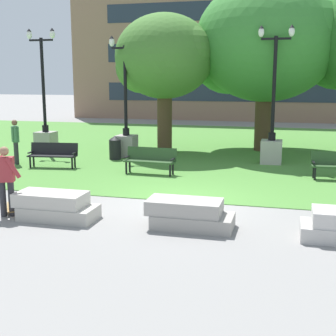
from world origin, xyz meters
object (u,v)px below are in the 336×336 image
(skateboard, at_px, (11,208))
(lamp_post_left, at_px, (45,128))
(person_skateboarder, at_px, (6,177))
(park_bench_near_right, at_px, (150,159))
(lamp_post_center, at_px, (272,136))
(lamp_post_right, at_px, (126,133))
(trash_bin, at_px, (115,148))
(person_bystander_near_lawn, at_px, (15,139))
(concrete_block_left, at_px, (189,214))
(concrete_block_center, at_px, (55,206))
(park_bench_far_left, at_px, (53,153))

(skateboard, xyz_separation_m, lamp_post_left, (-3.88, 8.84, 1.01))
(person_skateboarder, relative_size, park_bench_near_right, 0.94)
(lamp_post_center, relative_size, lamp_post_right, 1.05)
(trash_bin, distance_m, person_bystander_near_lawn, 3.88)
(concrete_block_left, xyz_separation_m, trash_bin, (-4.75, 7.87, 0.20))
(skateboard, xyz_separation_m, lamp_post_center, (6.05, 8.40, 0.98))
(person_skateboarder, height_order, trash_bin, person_skateboarder)
(lamp_post_right, bearing_deg, person_skateboarder, -89.48)
(person_skateboarder, height_order, lamp_post_center, lamp_post_center)
(concrete_block_center, height_order, trash_bin, trash_bin)
(concrete_block_center, relative_size, trash_bin, 2.00)
(lamp_post_right, distance_m, trash_bin, 0.95)
(park_bench_near_right, xyz_separation_m, lamp_post_center, (3.99, 3.07, 0.53))
(lamp_post_left, distance_m, trash_bin, 3.93)
(person_skateboarder, bearing_deg, lamp_post_center, 55.96)
(lamp_post_left, bearing_deg, concrete_block_left, -46.65)
(skateboard, bearing_deg, lamp_post_left, 113.70)
(park_bench_near_right, bearing_deg, lamp_post_center, 37.58)
(lamp_post_left, height_order, lamp_post_center, lamp_post_left)
(park_bench_far_left, height_order, lamp_post_left, lamp_post_left)
(concrete_block_center, distance_m, lamp_post_center, 9.89)
(concrete_block_center, relative_size, skateboard, 2.01)
(skateboard, bearing_deg, trash_bin, 91.18)
(park_bench_far_left, height_order, lamp_post_center, lamp_post_center)
(person_bystander_near_lawn, bearing_deg, lamp_post_center, 15.27)
(lamp_post_right, bearing_deg, park_bench_far_left, -121.88)
(concrete_block_center, xyz_separation_m, lamp_post_right, (-1.31, 8.78, 0.72))
(skateboard, height_order, lamp_post_center, lamp_post_center)
(lamp_post_center, xyz_separation_m, lamp_post_right, (-5.99, 0.10, -0.04))
(concrete_block_center, height_order, park_bench_near_right, park_bench_near_right)
(concrete_block_left, relative_size, lamp_post_right, 0.39)
(lamp_post_center, bearing_deg, skateboard, -125.78)
(person_bystander_near_lawn, bearing_deg, skateboard, -59.04)
(person_bystander_near_lawn, bearing_deg, trash_bin, 30.35)
(person_skateboarder, xyz_separation_m, lamp_post_center, (5.91, 8.75, 0.10))
(person_skateboarder, relative_size, park_bench_far_left, 0.92)
(concrete_block_left, xyz_separation_m, lamp_post_center, (1.47, 8.53, 0.76))
(lamp_post_right, bearing_deg, lamp_post_center, -0.96)
(concrete_block_left, distance_m, lamp_post_right, 9.77)
(park_bench_far_left, relative_size, lamp_post_center, 0.36)
(concrete_block_left, height_order, lamp_post_center, lamp_post_center)
(skateboard, distance_m, park_bench_near_right, 5.73)
(park_bench_far_left, distance_m, lamp_post_center, 8.34)
(lamp_post_center, bearing_deg, lamp_post_left, 177.46)
(concrete_block_left, height_order, trash_bin, trash_bin)
(concrete_block_center, height_order, person_bystander_near_lawn, person_bystander_near_lawn)
(concrete_block_center, xyz_separation_m, lamp_post_center, (4.68, 8.68, 0.76))
(concrete_block_center, distance_m, concrete_block_left, 3.22)
(lamp_post_left, height_order, lamp_post_right, lamp_post_left)
(skateboard, height_order, park_bench_far_left, park_bench_far_left)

